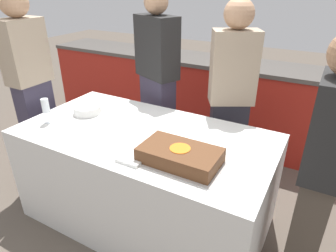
{
  "coord_description": "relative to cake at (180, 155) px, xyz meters",
  "views": [
    {
      "loc": [
        1.04,
        -1.51,
        1.72
      ],
      "look_at": [
        0.19,
        0.0,
        0.86
      ],
      "focal_mm": 32.0,
      "sensor_mm": 36.0,
      "label": 1
    }
  ],
  "objects": [
    {
      "name": "utensil_pile",
      "position": [
        -0.26,
        -0.13,
        -0.04
      ],
      "size": [
        0.15,
        0.11,
        0.02
      ],
      "color": "white",
      "rests_on": "dining_table"
    },
    {
      "name": "back_counter",
      "position": [
        -0.38,
        1.74,
        -0.34
      ],
      "size": [
        4.4,
        0.58,
        0.92
      ],
      "color": "#A82319",
      "rests_on": "ground_plane"
    },
    {
      "name": "person_seated_right",
      "position": [
        0.72,
        0.2,
        -0.0
      ],
      "size": [
        0.21,
        0.35,
        1.53
      ],
      "rotation": [
        0.0,
        0.0,
        -1.57
      ],
      "color": "#4C4238",
      "rests_on": "ground_plane"
    },
    {
      "name": "cake",
      "position": [
        0.0,
        0.0,
        0.0
      ],
      "size": [
        0.5,
        0.31,
        0.09
      ],
      "color": "#B7B2AD",
      "rests_on": "dining_table"
    },
    {
      "name": "wine_glass",
      "position": [
        -1.09,
        -0.0,
        0.08
      ],
      "size": [
        0.06,
        0.06,
        0.18
      ],
      "color": "white",
      "rests_on": "dining_table"
    },
    {
      "name": "plate_stack",
      "position": [
        -0.95,
        0.27,
        -0.01
      ],
      "size": [
        0.21,
        0.21,
        0.06
      ],
      "color": "white",
      "rests_on": "dining_table"
    },
    {
      "name": "side_plate_near_cake",
      "position": [
        0.03,
        0.31,
        -0.04
      ],
      "size": [
        0.2,
        0.2,
        0.0
      ],
      "color": "white",
      "rests_on": "dining_table"
    },
    {
      "name": "person_standing_back",
      "position": [
        -0.68,
        0.89,
        0.04
      ],
      "size": [
        0.45,
        0.34,
        1.64
      ],
      "rotation": [
        0.0,
        0.0,
        2.73
      ],
      "color": "#383347",
      "rests_on": "ground_plane"
    },
    {
      "name": "person_seated_left",
      "position": [
        -1.49,
        0.2,
        0.07
      ],
      "size": [
        0.21,
        0.33,
        1.66
      ],
      "rotation": [
        0.0,
        0.0,
        1.57
      ],
      "color": "#383347",
      "rests_on": "ground_plane"
    },
    {
      "name": "ground_plane",
      "position": [
        -0.38,
        0.2,
        -0.8
      ],
      "size": [
        14.0,
        14.0,
        0.0
      ],
      "primitive_type": "plane",
      "color": "brown"
    },
    {
      "name": "dining_table",
      "position": [
        -0.38,
        0.2,
        -0.42
      ],
      "size": [
        1.77,
        0.93,
        0.76
      ],
      "color": "silver",
      "rests_on": "ground_plane"
    },
    {
      "name": "person_cutting_cake",
      "position": [
        -0.0,
        0.89,
        0.04
      ],
      "size": [
        0.4,
        0.34,
        1.6
      ],
      "rotation": [
        0.0,
        0.0,
        -2.63
      ],
      "color": "#282833",
      "rests_on": "ground_plane"
    }
  ]
}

